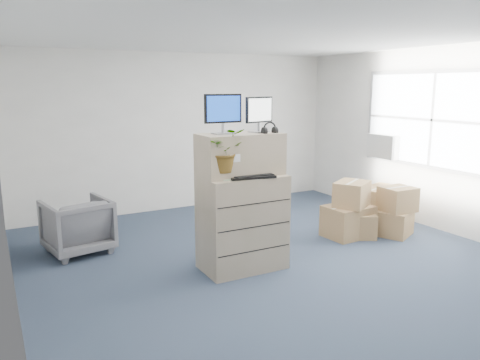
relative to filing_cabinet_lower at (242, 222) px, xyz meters
name	(u,v)px	position (x,y,z in m)	size (l,w,h in m)	color
ground	(291,270)	(0.47, -0.37, -0.58)	(7.00, 7.00, 0.00)	#273146
wall_back	(182,132)	(0.47, 3.14, 0.82)	(6.00, 0.02, 2.80)	beige
wall_right	(463,143)	(3.48, -0.37, 0.82)	(0.02, 7.00, 2.80)	beige
window	(433,120)	(3.43, 0.13, 1.12)	(0.07, 2.72, 1.52)	gray
ac_unit	(384,146)	(3.34, 1.03, 0.62)	(0.24, 0.60, 0.40)	beige
filing_cabinet_lower	(242,222)	(0.00, 0.00, 0.00)	(1.00, 0.61, 1.16)	#9B8B6B
filing_cabinet_upper	(240,154)	(0.00, 0.06, 0.83)	(1.00, 0.50, 0.50)	#9B8B6B
monitor_left	(223,112)	(-0.21, 0.09, 1.34)	(0.47, 0.18, 0.46)	#99999E
monitor_right	(259,112)	(0.27, 0.06, 1.32)	(0.42, 0.22, 0.43)	#99999E
headphones	(270,129)	(0.32, -0.09, 1.13)	(0.18, 0.18, 0.02)	black
keyboard	(251,177)	(0.02, -0.18, 0.60)	(0.54, 0.23, 0.03)	black
mouse	(268,174)	(0.28, -0.13, 0.60)	(0.10, 0.06, 0.04)	silver
water_bottle	(245,162)	(0.08, 0.07, 0.73)	(0.09, 0.09, 0.30)	gray
phone_dock	(240,171)	(-0.02, 0.04, 0.63)	(0.07, 0.06, 0.15)	silver
external_drive	(260,169)	(0.33, 0.14, 0.61)	(0.20, 0.15, 0.06)	black
tissue_box	(261,163)	(0.33, 0.10, 0.70)	(0.29, 0.15, 0.11)	#4087DC
potted_plant	(224,156)	(-0.30, -0.11, 0.85)	(0.49, 0.53, 0.47)	#B1C6A0
office_chair	(77,223)	(-1.69, 1.53, -0.18)	(0.79, 0.74, 0.81)	#59595D
cardboard_boxes	(370,211)	(2.47, 0.39, -0.27)	(1.89, 1.38, 0.84)	#8D6544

